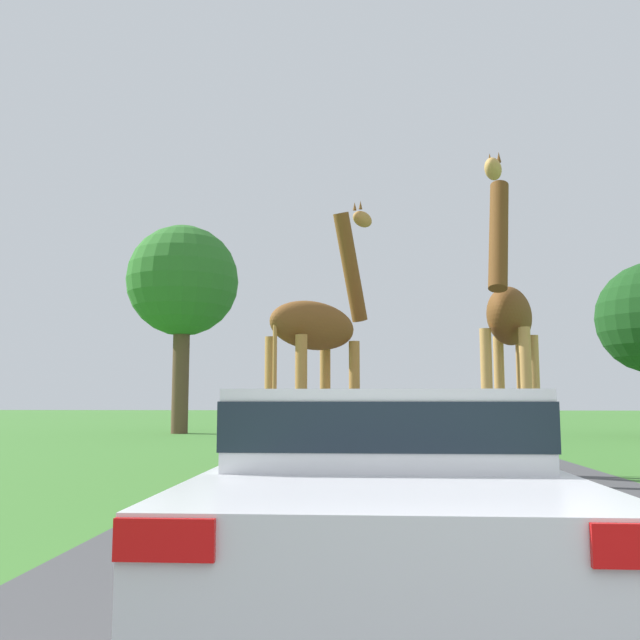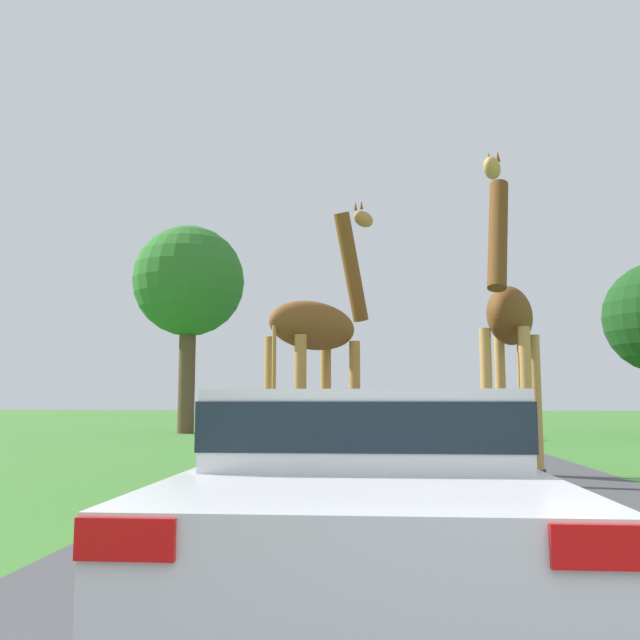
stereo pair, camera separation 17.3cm
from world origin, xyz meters
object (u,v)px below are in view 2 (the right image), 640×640
(giraffe_companion, at_px, (509,323))
(tree_centre_back, at_px, (189,283))
(giraffe_near_road, at_px, (319,334))
(car_far_ahead, at_px, (471,418))
(car_queue_right, at_px, (334,420))
(car_lead_maroon, at_px, (366,483))
(car_queue_left, at_px, (331,412))

(giraffe_companion, height_order, tree_centre_back, tree_centre_back)
(giraffe_near_road, bearing_deg, car_far_ahead, 102.81)
(car_queue_right, distance_m, car_far_ahead, 6.33)
(car_lead_maroon, relative_size, tree_centre_back, 0.56)
(car_far_ahead, distance_m, tree_centre_back, 11.67)
(giraffe_companion, xyz_separation_m, car_far_ahead, (1.03, 11.87, -1.82))
(car_lead_maroon, distance_m, tree_centre_back, 22.38)
(giraffe_near_road, distance_m, tree_centre_back, 15.43)
(car_queue_right, relative_size, tree_centre_back, 0.54)
(giraffe_near_road, height_order, giraffe_companion, giraffe_near_road)
(giraffe_near_road, relative_size, car_lead_maroon, 1.12)
(giraffe_near_road, xyz_separation_m, car_far_ahead, (4.15, 11.45, -1.71))
(car_lead_maroon, distance_m, car_queue_left, 21.08)
(car_queue_left, xyz_separation_m, tree_centre_back, (-5.45, -0.36, 4.92))
(giraffe_companion, height_order, car_lead_maroon, giraffe_companion)
(car_lead_maroon, bearing_deg, car_queue_right, 94.07)
(tree_centre_back, bearing_deg, car_queue_right, -49.40)
(car_lead_maroon, distance_m, car_far_ahead, 18.65)
(giraffe_companion, relative_size, tree_centre_back, 0.62)
(car_lead_maroon, height_order, tree_centre_back, tree_centre_back)
(giraffe_companion, distance_m, car_far_ahead, 12.05)
(car_lead_maroon, relative_size, car_queue_right, 1.05)
(car_queue_left, height_order, tree_centre_back, tree_centre_back)
(car_queue_left, bearing_deg, car_far_ahead, -29.04)
(giraffe_near_road, distance_m, car_queue_left, 14.23)
(giraffe_near_road, xyz_separation_m, car_queue_left, (-0.66, 14.12, -1.58))
(car_queue_left, bearing_deg, car_lead_maroon, -85.86)
(giraffe_near_road, xyz_separation_m, giraffe_companion, (3.12, -0.42, 0.10))
(giraffe_companion, xyz_separation_m, tree_centre_back, (-9.23, 14.18, 3.23))
(giraffe_companion, distance_m, car_queue_left, 15.12)
(giraffe_near_road, distance_m, car_lead_maroon, 7.15)
(car_lead_maroon, relative_size, car_queue_left, 1.06)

